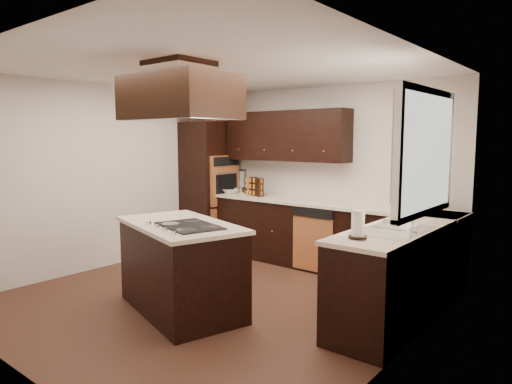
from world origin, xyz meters
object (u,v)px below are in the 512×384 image
island (181,269)px  spice_rack (256,187)px  oven_column (209,183)px  range_hood (180,98)px

island → spice_rack: size_ratio=4.43×
oven_column → range_hood: range_hood is taller
oven_column → spice_rack: size_ratio=6.45×
oven_column → island: (1.74, -2.17, -0.62)m
island → oven_column: bearing=146.0°
island → spice_rack: bearing=127.2°
island → spice_rack: (-0.81, 2.22, 0.62)m
range_hood → spice_rack: range_hood is taller
oven_column → spice_rack: bearing=3.4°
range_hood → spice_rack: 2.73m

